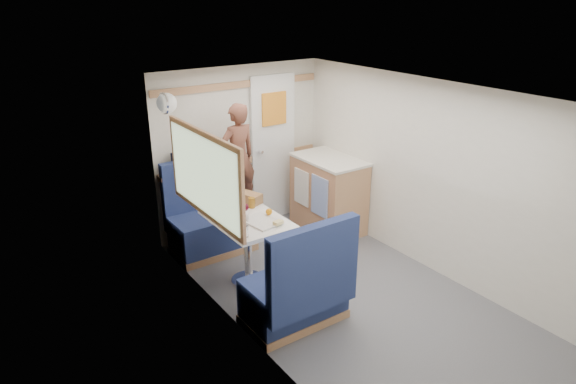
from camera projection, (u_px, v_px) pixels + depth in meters
floor at (362, 307)px, 4.85m from camera, size 4.50×4.50×0.00m
ceiling at (375, 96)px, 4.12m from camera, size 4.50×4.50×0.00m
wall_back at (241, 149)px, 6.21m from camera, size 2.20×0.02×2.00m
wall_left at (261, 242)px, 3.91m from camera, size 0.02×4.50×2.00m
wall_right at (450, 185)px, 5.07m from camera, size 0.02×4.50×2.00m
oak_trim_low at (242, 161)px, 6.25m from camera, size 2.15×0.02×0.08m
oak_trim_high at (239, 85)px, 5.91m from camera, size 2.15×0.02×0.08m
side_window at (204, 175)px, 4.59m from camera, size 0.04×1.30×0.72m
rear_door at (273, 146)px, 6.44m from camera, size 0.62×0.12×1.86m
dinette_table at (247, 232)px, 5.07m from camera, size 0.62×0.92×0.72m
bench_far at (210, 225)px, 5.83m from camera, size 0.90×0.59×1.05m
bench_near at (298, 295)px, 4.51m from camera, size 0.90×0.59×1.05m
ledge at (197, 171)px, 5.82m from camera, size 0.90×0.14×0.04m
dome_light at (167, 103)px, 5.08m from camera, size 0.20×0.20×0.20m
galley_counter at (328, 193)px, 6.30m from camera, size 0.57×0.92×0.92m
person at (238, 157)px, 5.71m from camera, size 0.47×0.33×1.22m
duffel_bag at (195, 160)px, 5.76m from camera, size 0.54×0.38×0.24m
tray at (262, 222)px, 4.91m from camera, size 0.32×0.39×0.02m
orange_fruit at (269, 212)px, 5.02m from camera, size 0.07×0.07×0.07m
cheese_block at (278, 223)px, 4.83m from camera, size 0.10×0.07×0.03m
wine_glass at (245, 208)px, 4.93m from camera, size 0.08×0.08×0.17m
tumbler_left at (245, 231)px, 4.60m from camera, size 0.07×0.07×0.11m
beer_glass at (252, 203)px, 5.23m from camera, size 0.07×0.07×0.11m
pepper_grinder at (236, 211)px, 5.05m from camera, size 0.03×0.03×0.09m
salt_grinder at (247, 219)px, 4.90m from camera, size 0.03×0.03×0.08m
bread_loaf at (250, 198)px, 5.36m from camera, size 0.21×0.28×0.10m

